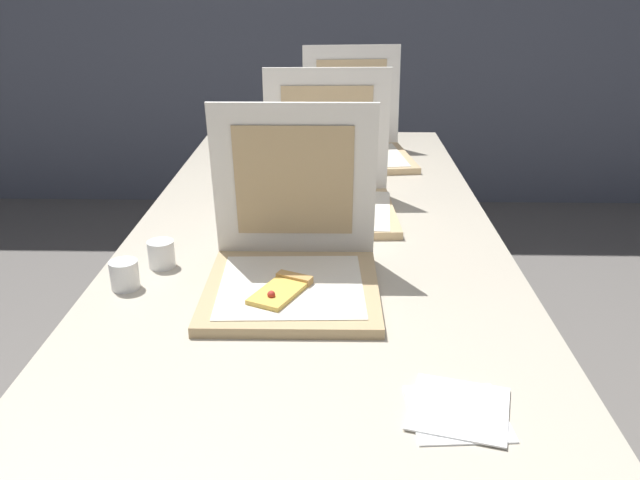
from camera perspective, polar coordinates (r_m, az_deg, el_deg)
The scene contains 7 objects.
table at distance 1.70m, azimuth -0.54°, elevation -0.96°, with size 0.96×2.36×0.75m.
pizza_box_front at distance 1.39m, azimuth -2.46°, elevation -2.15°, with size 0.37×0.37×0.38m.
pizza_box_middle at distance 1.83m, azimuth 0.74°, elevation 4.13°, with size 0.38×0.38×0.38m.
pizza_box_back at distance 2.39m, azimuth 3.24°, elevation 8.40°, with size 0.41×0.43×0.38m.
cup_white_near_left at distance 1.46m, azimuth -16.69°, elevation -2.92°, with size 0.06×0.06×0.06m, color white.
cup_white_near_center at distance 1.54m, azimuth -13.67°, elevation -1.19°, with size 0.06×0.06×0.06m, color white.
napkin_pile at distance 1.06m, azimuth 11.95°, elevation -14.34°, with size 0.18×0.18×0.01m.
Camera 1 is at (0.05, -0.91, 1.38)m, focal length 36.68 mm.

